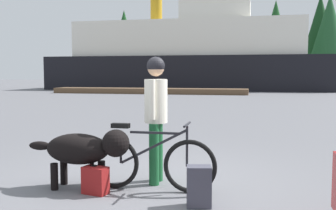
# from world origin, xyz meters

# --- Properties ---
(ground_plane) EXTENTS (160.00, 160.00, 0.00)m
(ground_plane) POSITION_xyz_m (0.00, 0.00, 0.00)
(ground_plane) COLOR slate
(bicycle) EXTENTS (1.73, 0.44, 0.90)m
(bicycle) POSITION_xyz_m (0.12, -0.30, 0.38)
(bicycle) COLOR black
(bicycle) RESTS_ON ground_plane
(person_cyclist) EXTENTS (0.32, 0.53, 1.77)m
(person_cyclist) POSITION_xyz_m (0.11, 0.07, 1.07)
(person_cyclist) COLOR #19592D
(person_cyclist) RESTS_ON ground_plane
(dog) EXTENTS (1.43, 0.48, 0.81)m
(dog) POSITION_xyz_m (-0.75, -0.40, 0.53)
(dog) COLOR black
(dog) RESTS_ON ground_plane
(backpack) EXTENTS (0.31, 0.25, 0.47)m
(backpack) POSITION_xyz_m (0.84, -0.78, 0.24)
(backpack) COLOR #3F3F4C
(backpack) RESTS_ON ground_plane
(handbag_pannier) EXTENTS (0.35, 0.25, 0.35)m
(handbag_pannier) POSITION_xyz_m (-0.52, -0.59, 0.17)
(handbag_pannier) COLOR maroon
(handbag_pannier) RESTS_ON ground_plane
(dock_pier) EXTENTS (14.76, 2.03, 0.40)m
(dock_pier) POSITION_xyz_m (-6.29, 23.40, 0.20)
(dock_pier) COLOR brown
(dock_pier) RESTS_ON ground_plane
(ferry_boat) EXTENTS (25.83, 7.51, 8.66)m
(ferry_boat) POSITION_xyz_m (-4.52, 31.49, 3.04)
(ferry_boat) COLOR black
(ferry_boat) RESTS_ON ground_plane
(sailboat_moored) EXTENTS (7.88, 2.21, 7.60)m
(sailboat_moored) POSITION_xyz_m (-1.34, 35.33, 0.49)
(sailboat_moored) COLOR silver
(sailboat_moored) RESTS_ON ground_plane
(pine_tree_far_left) EXTENTS (3.85, 3.85, 9.35)m
(pine_tree_far_left) POSITION_xyz_m (-14.40, 41.62, 5.80)
(pine_tree_far_left) COLOR #4C331E
(pine_tree_far_left) RESTS_ON ground_plane
(pine_tree_center) EXTENTS (4.00, 4.00, 9.91)m
(pine_tree_center) POSITION_xyz_m (3.81, 41.93, 6.16)
(pine_tree_center) COLOR #4C331E
(pine_tree_center) RESTS_ON ground_plane
(pine_tree_far_right) EXTENTS (4.21, 4.21, 10.55)m
(pine_tree_far_right) POSITION_xyz_m (9.79, 42.79, 6.73)
(pine_tree_far_right) COLOR #4C331E
(pine_tree_far_right) RESTS_ON ground_plane
(pine_tree_mid_back) EXTENTS (4.35, 4.35, 11.53)m
(pine_tree_mid_back) POSITION_xyz_m (9.60, 48.19, 7.44)
(pine_tree_mid_back) COLOR #4C331E
(pine_tree_mid_back) RESTS_ON ground_plane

